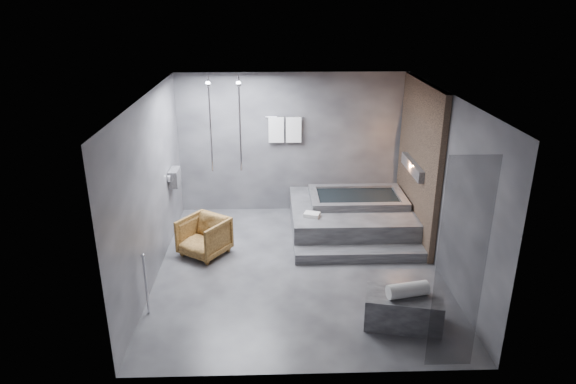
{
  "coord_description": "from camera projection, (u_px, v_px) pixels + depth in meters",
  "views": [
    {
      "loc": [
        -0.41,
        -7.34,
        4.15
      ],
      "look_at": [
        -0.16,
        0.3,
        1.21
      ],
      "focal_mm": 32.0,
      "sensor_mm": 36.0,
      "label": 1
    }
  ],
  "objects": [
    {
      "name": "rolled_towel",
      "position": [
        408.0,
        290.0,
        6.7
      ],
      "size": [
        0.58,
        0.31,
        0.2
      ],
      "primitive_type": "cylinder",
      "rotation": [
        0.0,
        1.57,
        0.21
      ],
      "color": "silver",
      "rests_on": "concrete_bench"
    },
    {
      "name": "concrete_bench",
      "position": [
        403.0,
        309.0,
        6.85
      ],
      "size": [
        1.1,
        0.75,
        0.45
      ],
      "primitive_type": "cube",
      "rotation": [
        0.0,
        0.0,
        -0.22
      ],
      "color": "#303032",
      "rests_on": "ground"
    },
    {
      "name": "tub_step",
      "position": [
        360.0,
        254.0,
        8.6
      ],
      "size": [
        2.2,
        0.36,
        0.18
      ],
      "primitive_type": "cube",
      "color": "#303033",
      "rests_on": "ground"
    },
    {
      "name": "driftwood_chair",
      "position": [
        204.0,
        237.0,
        8.69
      ],
      "size": [
        0.99,
        0.99,
        0.66
      ],
      "primitive_type": "imported",
      "rotation": [
        0.0,
        0.0,
        -0.6
      ],
      "color": "#4A2E12",
      "rests_on": "ground"
    },
    {
      "name": "room",
      "position": [
        324.0,
        162.0,
        7.97
      ],
      "size": [
        5.0,
        5.04,
        2.82
      ],
      "color": "#2C2B2E",
      "rests_on": "ground"
    },
    {
      "name": "tub_deck",
      "position": [
        350.0,
        217.0,
        9.65
      ],
      "size": [
        2.2,
        2.0,
        0.5
      ],
      "primitive_type": "cube",
      "color": "#303033",
      "rests_on": "ground"
    },
    {
      "name": "deck_towel",
      "position": [
        312.0,
        215.0,
        9.04
      ],
      "size": [
        0.32,
        0.27,
        0.07
      ],
      "primitive_type": "cube",
      "rotation": [
        0.0,
        0.0,
        -0.34
      ],
      "color": "silver",
      "rests_on": "tub_deck"
    }
  ]
}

